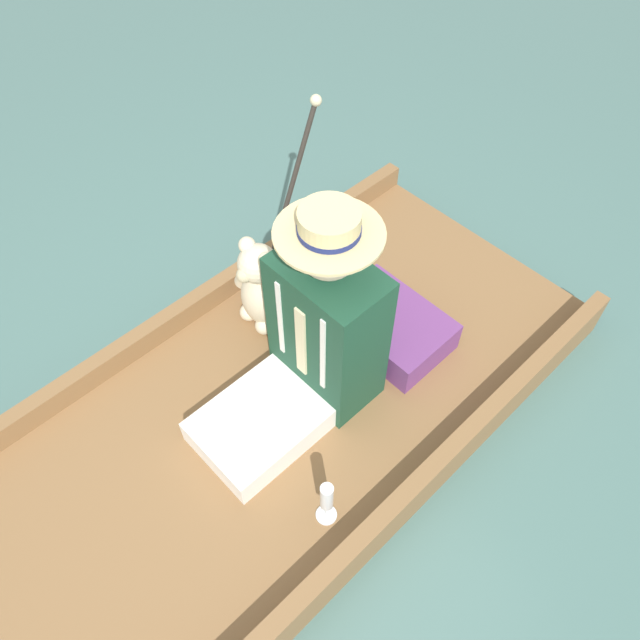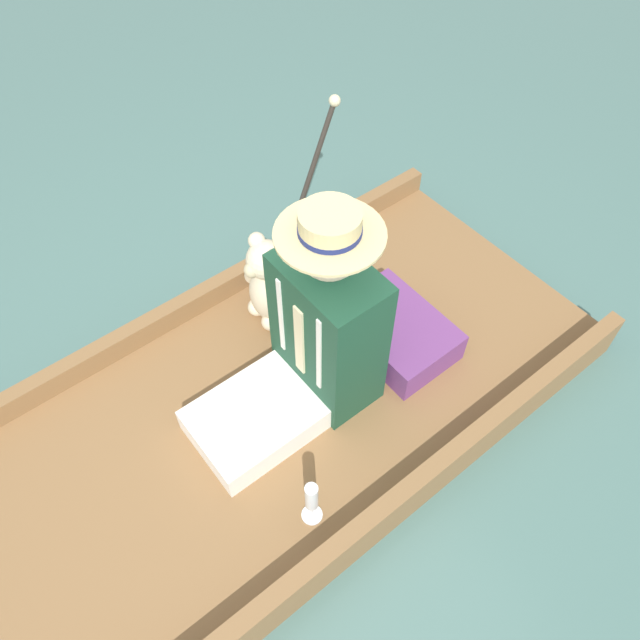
# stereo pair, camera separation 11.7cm
# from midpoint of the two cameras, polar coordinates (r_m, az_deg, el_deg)

# --- Properties ---
(ground_plane) EXTENTS (16.00, 16.00, 0.00)m
(ground_plane) POSITION_cam_midpoint_polar(r_m,az_deg,el_deg) (2.42, -5.14, -9.27)
(ground_plane) COLOR #476B66
(punt_boat) EXTENTS (1.19, 2.51, 0.21)m
(punt_boat) POSITION_cam_midpoint_polar(r_m,az_deg,el_deg) (2.36, -5.25, -8.52)
(punt_boat) COLOR brown
(punt_boat) RESTS_ON ground_plane
(seat_cushion) EXTENTS (0.45, 0.31, 0.14)m
(seat_cushion) POSITION_cam_midpoint_polar(r_m,az_deg,el_deg) (2.45, 5.08, -0.60)
(seat_cushion) COLOR #6B3875
(seat_cushion) RESTS_ON punt_boat
(seated_person) EXTENTS (0.37, 0.71, 0.84)m
(seated_person) POSITION_cam_midpoint_polar(r_m,az_deg,el_deg) (2.09, -2.18, -1.82)
(seated_person) COLOR white
(seated_person) RESTS_ON punt_boat
(teddy_bear) EXTENTS (0.29, 0.17, 0.42)m
(teddy_bear) POSITION_cam_midpoint_polar(r_m,az_deg,el_deg) (2.41, -6.91, 2.90)
(teddy_bear) COLOR beige
(teddy_bear) RESTS_ON punt_boat
(wine_glass) EXTENTS (0.07, 0.07, 0.22)m
(wine_glass) POSITION_cam_midpoint_polar(r_m,az_deg,el_deg) (2.01, -1.11, -16.13)
(wine_glass) COLOR silver
(wine_glass) RESTS_ON punt_boat
(walking_cane) EXTENTS (0.04, 0.34, 0.76)m
(walking_cane) POSITION_cam_midpoint_polar(r_m,az_deg,el_deg) (2.45, -3.87, 12.54)
(walking_cane) COLOR #2D2823
(walking_cane) RESTS_ON punt_boat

